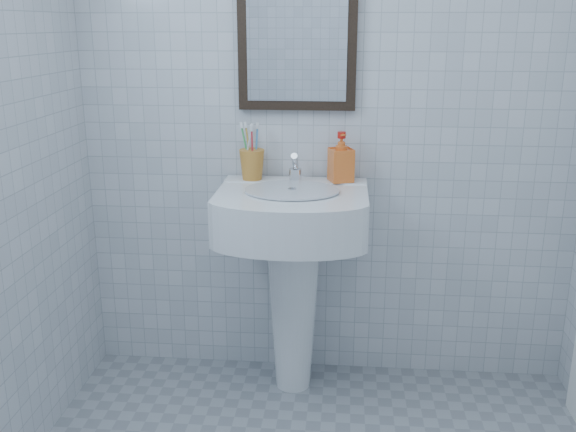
# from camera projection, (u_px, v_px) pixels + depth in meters

# --- Properties ---
(wall_back) EXTENTS (2.20, 0.02, 2.50)m
(wall_back) POSITION_uv_depth(u_px,v_px,m) (330.00, 107.00, 2.77)
(wall_back) COLOR silver
(wall_back) RESTS_ON ground
(washbasin) EXTENTS (0.62, 0.45, 0.95)m
(washbasin) POSITION_uv_depth(u_px,v_px,m) (293.00, 256.00, 2.75)
(washbasin) COLOR white
(washbasin) RESTS_ON ground
(faucet) EXTENTS (0.05, 0.12, 0.13)m
(faucet) POSITION_uv_depth(u_px,v_px,m) (295.00, 169.00, 2.76)
(faucet) COLOR silver
(faucet) RESTS_ON washbasin
(toothbrush_cup) EXTENTS (0.14, 0.14, 0.13)m
(toothbrush_cup) POSITION_uv_depth(u_px,v_px,m) (252.00, 165.00, 2.78)
(toothbrush_cup) COLOR orange
(toothbrush_cup) RESTS_ON washbasin
(soap_dispenser) EXTENTS (0.12, 0.12, 0.21)m
(soap_dispenser) POSITION_uv_depth(u_px,v_px,m) (341.00, 157.00, 2.74)
(soap_dispenser) COLOR #E54916
(soap_dispenser) RESTS_ON washbasin
(wall_mirror) EXTENTS (0.50, 0.04, 0.62)m
(wall_mirror) POSITION_uv_depth(u_px,v_px,m) (297.00, 35.00, 2.67)
(wall_mirror) COLOR black
(wall_mirror) RESTS_ON wall_back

